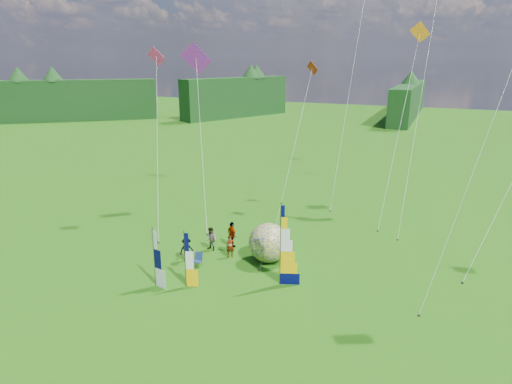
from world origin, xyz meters
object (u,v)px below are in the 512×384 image
at_px(side_banner_far, 154,258).
at_px(kite_whale, 424,74).
at_px(feather_banner_main, 280,246).
at_px(spectator_d, 232,235).
at_px(bol_inflatable, 268,243).
at_px(spectator_b, 211,239).
at_px(camp_chair, 197,260).
at_px(spectator_c, 187,250).
at_px(spectator_a, 230,246).
at_px(side_banner_left, 185,260).

relative_size(side_banner_far, kite_whale, 0.15).
distance_m(feather_banner_main, spectator_d, 6.57).
relative_size(bol_inflatable, kite_whale, 0.11).
xyz_separation_m(side_banner_far, spectator_b, (0.58, 5.84, -0.94)).
bearing_deg(spectator_d, camp_chair, 115.21).
relative_size(spectator_c, kite_whale, 0.07).
xyz_separation_m(feather_banner_main, kite_whale, (6.03, 15.87, 9.25)).
distance_m(spectator_b, spectator_c, 2.30).
height_order(feather_banner_main, kite_whale, kite_whale).
bearing_deg(spectator_a, feather_banner_main, -66.47).
xyz_separation_m(bol_inflatable, spectator_b, (-4.33, 0.08, -0.47)).
height_order(spectator_d, kite_whale, kite_whale).
distance_m(side_banner_left, camp_chair, 2.87).
relative_size(bol_inflatable, spectator_a, 1.70).
bearing_deg(bol_inflatable, side_banner_left, -121.99).
distance_m(side_banner_far, spectator_c, 3.75).
relative_size(side_banner_far, bol_inflatable, 1.36).
xyz_separation_m(side_banner_left, spectator_b, (-1.12, 5.21, -0.86)).
bearing_deg(spectator_a, camp_chair, -159.02).
xyz_separation_m(spectator_d, camp_chair, (-0.64, -3.80, -0.46)).
relative_size(spectator_a, kite_whale, 0.07).
relative_size(spectator_b, camp_chair, 1.76).
relative_size(spectator_b, spectator_c, 1.02).
distance_m(side_banner_left, spectator_a, 4.85).
xyz_separation_m(side_banner_left, spectator_d, (-0.04, 6.31, -0.76)).
bearing_deg(spectator_c, spectator_b, 11.54).
bearing_deg(camp_chair, feather_banner_main, -6.31).
bearing_deg(spectator_d, spectator_c, 97.29).
distance_m(spectator_c, spectator_d, 3.74).
bearing_deg(feather_banner_main, spectator_b, 135.58).
xyz_separation_m(bol_inflatable, camp_chair, (-3.89, -2.62, -0.84)).
xyz_separation_m(side_banner_far, spectator_d, (1.66, 6.94, -0.85)).
xyz_separation_m(feather_banner_main, camp_chair, (-5.70, 0.09, -2.01)).
relative_size(spectator_d, kite_whale, 0.08).
distance_m(side_banner_left, spectator_b, 5.39).
xyz_separation_m(spectator_a, spectator_c, (-2.36, -1.72, 0.05)).
distance_m(side_banner_far, spectator_a, 5.91).
bearing_deg(spectator_b, spectator_d, 63.79).
bearing_deg(spectator_d, bol_inflatable, -165.15).
distance_m(side_banner_left, side_banner_far, 1.82).
relative_size(side_banner_far, spectator_b, 2.12).
height_order(side_banner_far, spectator_d, side_banner_far).
distance_m(feather_banner_main, side_banner_far, 7.41).
height_order(side_banner_far, spectator_c, side_banner_far).
distance_m(spectator_d, camp_chair, 3.88).
relative_size(side_banner_left, camp_chair, 3.56).
bearing_deg(spectator_a, kite_whale, 13.49).
bearing_deg(spectator_c, bol_inflatable, -38.99).
bearing_deg(spectator_a, spectator_b, 125.24).
xyz_separation_m(feather_banner_main, bol_inflatable, (-1.81, 2.71, -1.17)).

